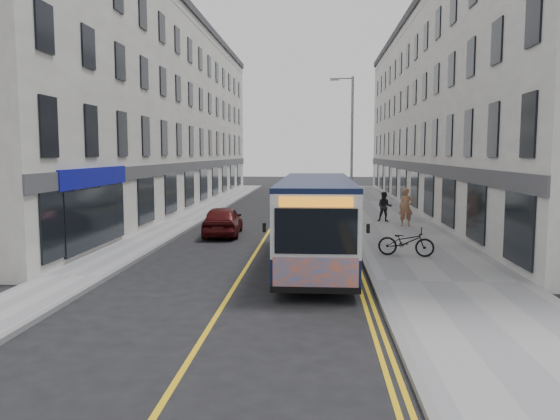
# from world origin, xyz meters

# --- Properties ---
(ground) EXTENTS (140.00, 140.00, 0.00)m
(ground) POSITION_xyz_m (0.00, 0.00, 0.00)
(ground) COLOR black
(ground) RESTS_ON ground
(pavement_east) EXTENTS (4.50, 64.00, 0.12)m
(pavement_east) POSITION_xyz_m (6.25, 12.00, 0.06)
(pavement_east) COLOR gray
(pavement_east) RESTS_ON ground
(pavement_west) EXTENTS (2.00, 64.00, 0.12)m
(pavement_west) POSITION_xyz_m (-5.00, 12.00, 0.06)
(pavement_west) COLOR gray
(pavement_west) RESTS_ON ground
(kerb_east) EXTENTS (0.18, 64.00, 0.13)m
(kerb_east) POSITION_xyz_m (4.00, 12.00, 0.07)
(kerb_east) COLOR slate
(kerb_east) RESTS_ON ground
(kerb_west) EXTENTS (0.18, 64.00, 0.13)m
(kerb_west) POSITION_xyz_m (-4.00, 12.00, 0.07)
(kerb_west) COLOR slate
(kerb_west) RESTS_ON ground
(road_centre_line) EXTENTS (0.12, 64.00, 0.01)m
(road_centre_line) POSITION_xyz_m (0.00, 12.00, 0.00)
(road_centre_line) COLOR gold
(road_centre_line) RESTS_ON ground
(road_dbl_yellow_inner) EXTENTS (0.10, 64.00, 0.01)m
(road_dbl_yellow_inner) POSITION_xyz_m (3.55, 12.00, 0.00)
(road_dbl_yellow_inner) COLOR gold
(road_dbl_yellow_inner) RESTS_ON ground
(road_dbl_yellow_outer) EXTENTS (0.10, 64.00, 0.01)m
(road_dbl_yellow_outer) POSITION_xyz_m (3.75, 12.00, 0.00)
(road_dbl_yellow_outer) COLOR gold
(road_dbl_yellow_outer) RESTS_ON ground
(terrace_east) EXTENTS (6.00, 46.00, 13.00)m
(terrace_east) POSITION_xyz_m (11.50, 21.00, 6.50)
(terrace_east) COLOR silver
(terrace_east) RESTS_ON ground
(terrace_west) EXTENTS (6.00, 46.00, 13.00)m
(terrace_west) POSITION_xyz_m (-9.00, 21.00, 6.50)
(terrace_west) COLOR silver
(terrace_west) RESTS_ON ground
(streetlamp) EXTENTS (1.32, 0.18, 8.00)m
(streetlamp) POSITION_xyz_m (4.17, 14.00, 4.38)
(streetlamp) COLOR gray
(streetlamp) RESTS_ON ground
(city_bus) EXTENTS (2.36, 10.09, 2.93)m
(city_bus) POSITION_xyz_m (2.31, 1.54, 1.60)
(city_bus) COLOR black
(city_bus) RESTS_ON ground
(bicycle) EXTENTS (2.07, 1.08, 1.03)m
(bicycle) POSITION_xyz_m (5.52, 2.62, 0.64)
(bicycle) COLOR black
(bicycle) RESTS_ON pavement_east
(pedestrian_near) EXTENTS (0.74, 0.53, 1.91)m
(pedestrian_near) POSITION_xyz_m (6.80, 10.76, 1.08)
(pedestrian_near) COLOR #996445
(pedestrian_near) RESTS_ON pavement_east
(pedestrian_far) EXTENTS (0.87, 0.73, 1.60)m
(pedestrian_far) POSITION_xyz_m (5.95, 12.50, 0.92)
(pedestrian_far) COLOR black
(pedestrian_far) RESTS_ON pavement_east
(car_white) EXTENTS (1.64, 4.35, 1.42)m
(car_white) POSITION_xyz_m (1.80, 21.42, 0.71)
(car_white) COLOR silver
(car_white) RESTS_ON ground
(car_maroon) EXTENTS (1.88, 4.16, 1.39)m
(car_maroon) POSITION_xyz_m (-2.00, 7.79, 0.69)
(car_maroon) COLOR #450B0C
(car_maroon) RESTS_ON ground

